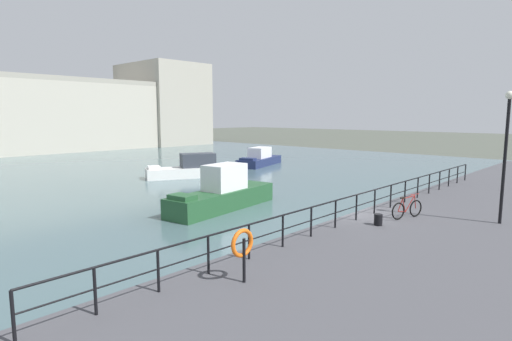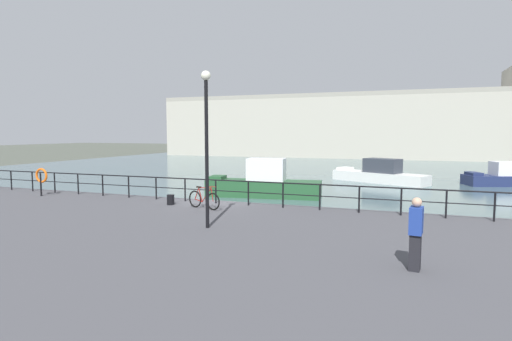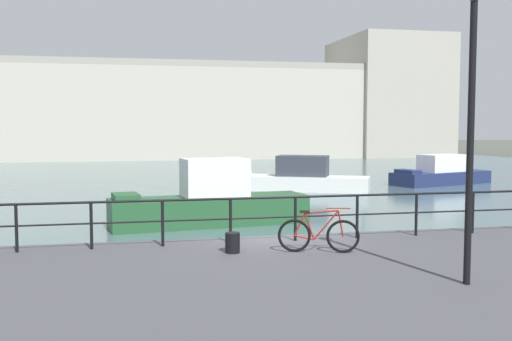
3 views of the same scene
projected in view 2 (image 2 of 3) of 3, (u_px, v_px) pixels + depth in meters
name	position (u px, v px, depth m)	size (l,w,h in m)	color
ground_plane	(216.00, 222.00, 19.36)	(240.00, 240.00, 0.00)	#4C5147
water_basin	(330.00, 169.00, 47.55)	(80.00, 60.00, 0.01)	#476066
quay_promenade	(128.00, 247.00, 13.24)	(56.00, 13.00, 1.06)	#47474C
harbor_building	(394.00, 125.00, 69.34)	(68.47, 14.89, 14.47)	#B2AD9E
moored_white_yacht	(263.00, 184.00, 27.02)	(7.70, 2.89, 2.54)	#23512D
moored_green_narrowboat	(510.00, 177.00, 32.89)	(7.31, 4.32, 1.91)	navy
moored_red_daysailer	(379.00, 174.00, 34.85)	(8.21, 5.44, 2.03)	white
quay_railing	(200.00, 186.00, 18.64)	(26.73, 0.07, 1.08)	black
parked_bicycle	(204.00, 199.00, 17.07)	(1.71, 0.58, 0.98)	black
mooring_bollard	(171.00, 200.00, 18.04)	(0.32, 0.32, 0.44)	black
life_ring_stand	(41.00, 176.00, 20.54)	(0.75, 0.16, 1.40)	black
quay_lamp_post	(206.00, 130.00, 13.39)	(0.32, 0.32, 5.15)	black
standing_person	(416.00, 233.00, 9.39)	(0.33, 0.47, 1.69)	black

